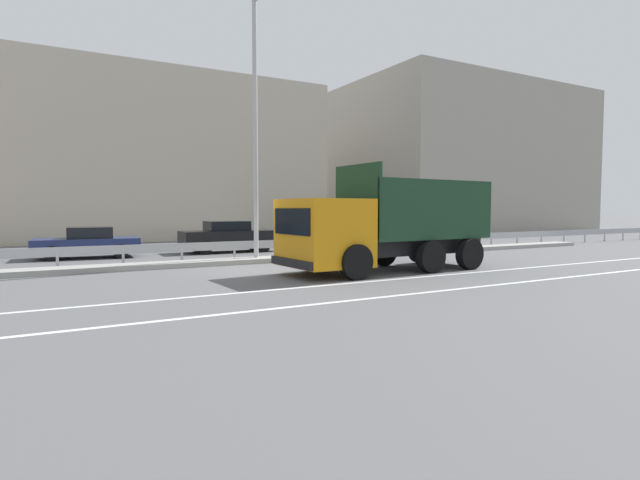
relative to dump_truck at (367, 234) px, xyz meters
name	(u,v)px	position (x,y,z in m)	size (l,w,h in m)	color
ground_plane	(268,270)	(-2.53, 2.17, -1.25)	(320.00, 320.00, 0.00)	#565659
lane_strip_0	(426,277)	(0.94, -1.76, -1.24)	(70.72, 0.16, 0.01)	silver
lane_strip_1	(482,286)	(0.94, -3.95, -1.24)	(70.72, 0.16, 0.01)	silver
median_island	(243,261)	(-2.53, 4.58, -1.16)	(38.90, 1.10, 0.18)	gray
median_guardrail	(234,247)	(-2.53, 5.47, -0.68)	(70.72, 0.09, 0.78)	#9EA0A5
dump_truck	(367,234)	(0.00, 0.00, 0.00)	(7.54, 2.96, 3.46)	orange
median_road_sign	(382,230)	(3.97, 4.58, -0.13)	(0.68, 0.16, 2.15)	white
street_lamp_1	(257,116)	(-1.89, 4.56, 4.32)	(0.70, 2.78, 10.01)	#ADADB2
parked_car_4	(88,242)	(-7.46, 9.67, -0.57)	(4.22, 2.24, 1.31)	navy
parked_car_5	(229,236)	(-1.34, 9.52, -0.49)	(4.57, 1.90, 1.48)	black
background_building_1	(165,162)	(-0.81, 25.31, 4.32)	(20.72, 12.85, 11.13)	#B7AD99
background_building_2	(458,162)	(26.62, 22.75, 5.39)	(22.52, 14.93, 13.28)	gray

